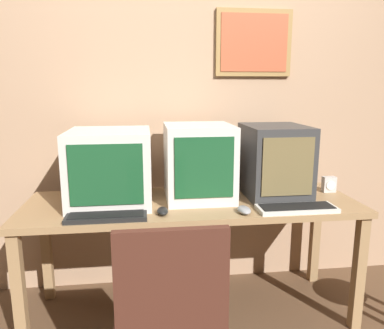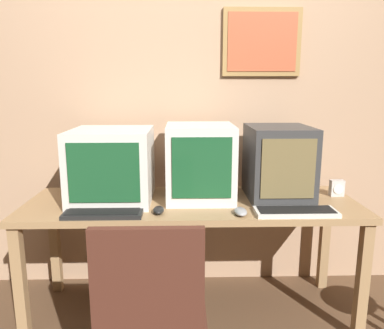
{
  "view_description": "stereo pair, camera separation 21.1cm",
  "coord_description": "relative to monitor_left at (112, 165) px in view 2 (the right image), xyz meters",
  "views": [
    {
      "loc": [
        -0.26,
        -1.22,
        1.35
      ],
      "look_at": [
        0.0,
        0.83,
        0.92
      ],
      "focal_mm": 35.0,
      "sensor_mm": 36.0,
      "label": 1
    },
    {
      "loc": [
        -0.05,
        -1.23,
        1.35
      ],
      "look_at": [
        0.0,
        0.83,
        0.92
      ],
      "focal_mm": 35.0,
      "sensor_mm": 36.0,
      "label": 2
    }
  ],
  "objects": [
    {
      "name": "wall_back",
      "position": [
        0.46,
        0.39,
        0.39
      ],
      "size": [
        8.0,
        0.08,
        2.6
      ],
      "color": "tan",
      "rests_on": "ground_plane"
    },
    {
      "name": "desk",
      "position": [
        0.46,
        -0.05,
        -0.28
      ],
      "size": [
        1.9,
        0.64,
        0.7
      ],
      "color": "#99754C",
      "rests_on": "ground_plane"
    },
    {
      "name": "monitor_left",
      "position": [
        0.0,
        0.0,
        0.0
      ],
      "size": [
        0.45,
        0.48,
        0.41
      ],
      "color": "beige",
      "rests_on": "desk"
    },
    {
      "name": "monitor_center",
      "position": [
        0.51,
        0.03,
        0.01
      ],
      "size": [
        0.39,
        0.43,
        0.43
      ],
      "color": "beige",
      "rests_on": "desk"
    },
    {
      "name": "monitor_right",
      "position": [
        0.96,
        0.02,
        0.01
      ],
      "size": [
        0.35,
        0.43,
        0.42
      ],
      "color": "#333333",
      "rests_on": "desk"
    },
    {
      "name": "keyboard_main",
      "position": [
        -0.0,
        -0.27,
        -0.19
      ],
      "size": [
        0.4,
        0.17,
        0.03
      ],
      "color": "black",
      "rests_on": "desk"
    },
    {
      "name": "keyboard_side",
      "position": [
        0.99,
        -0.28,
        -0.19
      ],
      "size": [
        0.42,
        0.15,
        0.03
      ],
      "color": "beige",
      "rests_on": "desk"
    },
    {
      "name": "mouse_near_keyboard",
      "position": [
        0.28,
        -0.25,
        -0.19
      ],
      "size": [
        0.06,
        0.1,
        0.03
      ],
      "color": "black",
      "rests_on": "desk"
    },
    {
      "name": "mouse_far_corner",
      "position": [
        0.7,
        -0.29,
        -0.19
      ],
      "size": [
        0.07,
        0.12,
        0.03
      ],
      "color": "gray",
      "rests_on": "desk"
    },
    {
      "name": "desk_clock",
      "position": [
        1.33,
        0.04,
        -0.16
      ],
      "size": [
        0.08,
        0.05,
        0.1
      ],
      "color": "#B7B2AD",
      "rests_on": "desk"
    }
  ]
}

